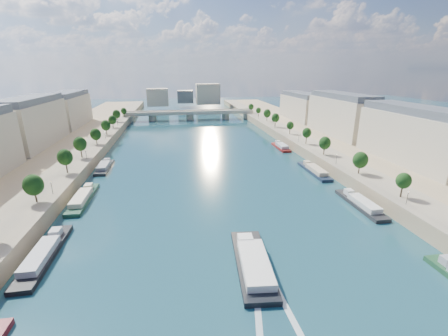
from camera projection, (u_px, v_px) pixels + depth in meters
name	position (u px, v px, depth m)	size (l,w,h in m)	color
ground	(207.00, 170.00, 132.67)	(700.00, 700.00, 0.00)	#0C2F37
quay_left	(30.00, 174.00, 120.81)	(44.00, 520.00, 5.00)	#9E8460
quay_right	(357.00, 158.00, 142.95)	(44.00, 520.00, 5.00)	#9E8460
pave_left	(69.00, 166.00, 122.31)	(14.00, 520.00, 0.10)	gray
pave_right	(328.00, 154.00, 139.84)	(14.00, 520.00, 0.10)	gray
trees_left	(73.00, 152.00, 122.78)	(4.80, 268.80, 8.26)	#382B1E
trees_right	(316.00, 138.00, 147.18)	(4.80, 268.80, 8.26)	#382B1E
lamps_left	(72.00, 167.00, 112.77)	(0.36, 200.36, 4.28)	black
lamps_right	(315.00, 146.00, 142.97)	(0.36, 200.36, 4.28)	black
buildings_left	(3.00, 135.00, 125.65)	(16.00, 226.00, 23.20)	beige
buildings_right	(371.00, 124.00, 151.79)	(16.00, 226.00, 23.20)	beige
skyline	(188.00, 95.00, 334.11)	(79.00, 42.00, 22.00)	beige
bridge	(190.00, 114.00, 262.73)	(112.00, 12.00, 8.15)	#C1B79E
tour_barge	(253.00, 263.00, 68.05)	(9.68, 26.39, 3.64)	black
wake	(277.00, 324.00, 52.75)	(10.74, 26.03, 0.04)	silver
moored_barges_left	(65.00, 224.00, 85.38)	(5.00, 122.37, 3.60)	maroon
moored_barges_right	(359.00, 203.00, 98.83)	(5.00, 167.05, 3.60)	black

